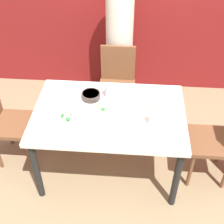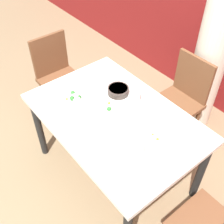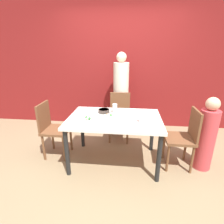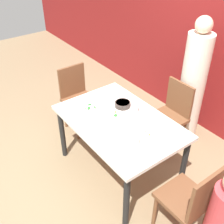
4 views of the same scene
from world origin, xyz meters
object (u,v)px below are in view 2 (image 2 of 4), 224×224
object	(u,v)px
chair_adult_spot	(181,98)
bowl_curry	(118,90)
person_adult	(210,62)
plate_rice_adult	(156,132)
glass_water_tall	(138,150)

from	to	relation	value
chair_adult_spot	bowl_curry	world-z (taller)	chair_adult_spot
person_adult	plate_rice_adult	xyz separation A→B (m)	(0.30, -0.99, -0.01)
chair_adult_spot	glass_water_tall	bearing A→B (deg)	-68.25
chair_adult_spot	plate_rice_adult	size ratio (longest dim) A/B	4.03
chair_adult_spot	bowl_curry	xyz separation A→B (m)	(-0.21, -0.60, 0.27)
person_adult	chair_adult_spot	bearing A→B (deg)	-90.00
bowl_curry	glass_water_tall	size ratio (longest dim) A/B	1.34
person_adult	glass_water_tall	world-z (taller)	person_adult
person_adult	bowl_curry	size ratio (longest dim) A/B	9.31
chair_adult_spot	glass_water_tall	distance (m)	1.03
plate_rice_adult	glass_water_tall	size ratio (longest dim) A/B	1.71
chair_adult_spot	person_adult	bearing A→B (deg)	90.00
bowl_curry	plate_rice_adult	size ratio (longest dim) A/B	0.79
bowl_curry	plate_rice_adult	xyz separation A→B (m)	(0.51, -0.07, -0.02)
bowl_curry	chair_adult_spot	bearing A→B (deg)	71.02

